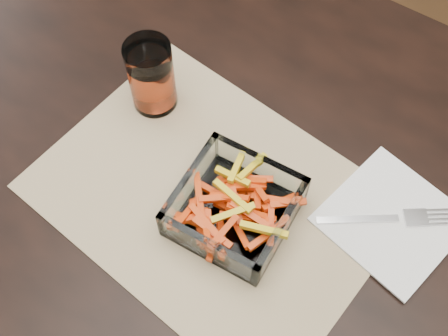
{
  "coord_description": "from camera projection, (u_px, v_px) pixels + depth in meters",
  "views": [
    {
      "loc": [
        0.13,
        -0.29,
        1.43
      ],
      "look_at": [
        -0.07,
        0.01,
        0.78
      ],
      "focal_mm": 45.0,
      "sensor_mm": 36.0,
      "label": 1
    }
  ],
  "objects": [
    {
      "name": "tumbler",
      "position": [
        152.0,
        78.0,
        0.79
      ],
      "size": [
        0.07,
        0.07,
        0.12
      ],
      "color": "white",
      "rests_on": "placemat"
    },
    {
      "name": "fork",
      "position": [
        391.0,
        218.0,
        0.73
      ],
      "size": [
        0.16,
        0.12,
        0.0
      ],
      "rotation": [
        0.0,
        0.0,
        -0.95
      ],
      "color": "silver",
      "rests_on": "napkin"
    },
    {
      "name": "dining_table",
      "position": [
        260.0,
        238.0,
        0.82
      ],
      "size": [
        1.6,
        0.9,
        0.75
      ],
      "color": "black",
      "rests_on": "ground"
    },
    {
      "name": "glass_bowl",
      "position": [
        234.0,
        208.0,
        0.72
      ],
      "size": [
        0.15,
        0.15,
        0.06
      ],
      "rotation": [
        0.0,
        0.0,
        0.07
      ],
      "color": "white",
      "rests_on": "placemat"
    },
    {
      "name": "placemat",
      "position": [
        211.0,
        197.0,
        0.76
      ],
      "size": [
        0.48,
        0.37,
        0.0
      ],
      "primitive_type": "cube",
      "rotation": [
        0.0,
        0.0,
        -0.1
      ],
      "color": "tan",
      "rests_on": "dining_table"
    },
    {
      "name": "napkin",
      "position": [
        392.0,
        219.0,
        0.74
      ],
      "size": [
        0.19,
        0.19,
        0.0
      ],
      "primitive_type": "cube",
      "rotation": [
        0.0,
        0.0,
        -0.2
      ],
      "color": "white",
      "rests_on": "placemat"
    }
  ]
}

